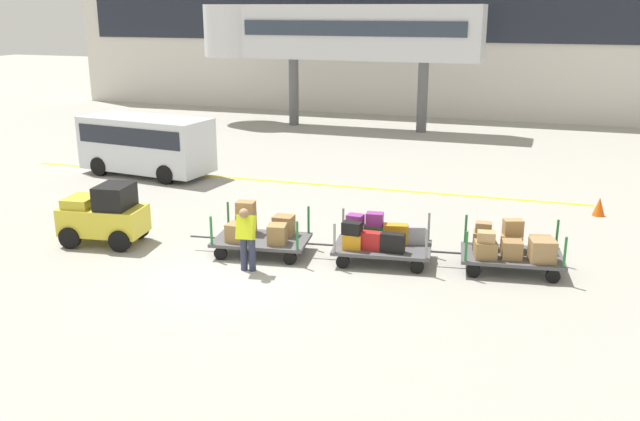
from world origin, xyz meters
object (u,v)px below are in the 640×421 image
at_px(baggage_tug, 104,215).
at_px(baggage_cart_middle, 380,239).
at_px(baggage_cart_lead, 260,232).
at_px(baggage_handler, 246,236).
at_px(safety_cone_near, 599,207).
at_px(shuttle_van, 146,141).
at_px(baggage_cart_tail, 512,248).

xyz_separation_m(baggage_tug, baggage_cart_middle, (7.02, 1.01, -0.20)).
xyz_separation_m(baggage_cart_lead, baggage_cart_middle, (2.93, 0.41, 0.01)).
bearing_deg(baggage_handler, safety_cone_near, 43.16).
height_order(baggage_cart_middle, baggage_handler, baggage_handler).
bearing_deg(shuttle_van, baggage_cart_lead, -41.36).
bearing_deg(baggage_cart_middle, shuttle_van, 149.56).
distance_m(baggage_cart_middle, baggage_handler, 3.20).
distance_m(baggage_tug, baggage_cart_tail, 10.17).
bearing_deg(shuttle_van, baggage_cart_tail, -22.96).
bearing_deg(baggage_handler, shuttle_van, 134.36).
xyz_separation_m(baggage_cart_tail, baggage_handler, (-5.78, -2.03, 0.31)).
distance_m(baggage_tug, baggage_cart_middle, 7.09).
bearing_deg(baggage_cart_lead, safety_cone_near, 37.22).
height_order(baggage_cart_middle, safety_cone_near, baggage_cart_middle).
bearing_deg(baggage_tug, baggage_cart_tail, 7.87).
relative_size(baggage_tug, baggage_cart_middle, 0.73).
distance_m(baggage_cart_lead, shuttle_van, 9.71).
xyz_separation_m(baggage_cart_lead, baggage_handler, (0.21, -1.25, 0.32)).
xyz_separation_m(baggage_cart_middle, baggage_cart_tail, (3.05, 0.38, 0.00)).
height_order(baggage_tug, shuttle_van, shuttle_van).
xyz_separation_m(baggage_cart_tail, safety_cone_near, (2.13, 5.38, -0.28)).
distance_m(baggage_tug, baggage_cart_lead, 4.13).
bearing_deg(baggage_cart_tail, baggage_handler, -160.62).
bearing_deg(safety_cone_near, baggage_handler, -136.84).
xyz_separation_m(baggage_cart_middle, baggage_handler, (-2.72, -1.65, 0.31)).
bearing_deg(shuttle_van, baggage_cart_middle, -30.44).
relative_size(baggage_tug, baggage_cart_tail, 0.73).
bearing_deg(baggage_cart_tail, baggage_cart_middle, -172.94).
height_order(baggage_tug, baggage_cart_tail, baggage_tug).
distance_m(baggage_cart_tail, shuttle_van, 14.42).
relative_size(baggage_handler, safety_cone_near, 2.84).
bearing_deg(baggage_tug, baggage_handler, -8.48).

